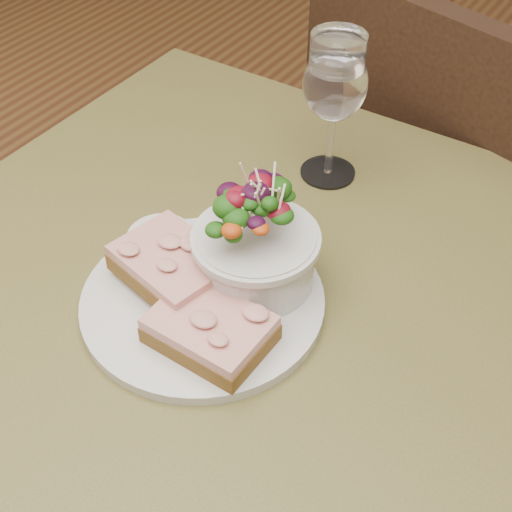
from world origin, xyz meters
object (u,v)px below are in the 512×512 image
Objects in this scene: sandwich_front at (210,329)px; salad_bowl at (256,236)px; dinner_plate at (203,301)px; chair_far at (437,274)px; wine_glass at (335,88)px; sandwich_back at (173,265)px; ramekin at (161,245)px; cafe_table at (244,357)px.

salad_bowl reaches higher than sandwich_front.
dinner_plate is at bearing -120.60° from salad_bowl.
chair_far is 5.14× the size of wine_glass.
sandwich_front is at bearing -82.52° from wine_glass.
sandwich_back is at bearing -143.49° from salad_bowl.
chair_far is 0.82m from sandwich_back.
ramekin is (-0.11, 0.06, 0.00)m from sandwich_front.
chair_far reaches higher than sandwich_front.
wine_glass is at bearing 96.84° from cafe_table.
chair_far reaches higher than dinner_plate.
sandwich_back is at bearing 95.13° from chair_far.
sandwich_front is 0.33m from wine_glass.
wine_glass reaches higher than sandwich_back.
cafe_table is 0.33m from wine_glass.
wine_glass reaches higher than dinner_plate.
sandwich_back is (-0.08, 0.04, 0.01)m from sandwich_front.
sandwich_back is 0.04m from ramekin.
dinner_plate is at bearing 98.42° from chair_far.
sandwich_front is 0.11m from salad_bowl.
cafe_table is 4.57× the size of wine_glass.
ramekin is (-0.15, -0.63, 0.49)m from chair_far.
sandwich_back reaches higher than ramekin.
salad_bowl is (0.07, 0.05, 0.04)m from sandwich_back.
wine_glass is at bearing 93.66° from chair_far.
chair_far reaches higher than cafe_table.
chair_far reaches higher than salad_bowl.
sandwich_front is at bearing -80.45° from cafe_table.
sandwich_back is 0.29m from wine_glass.
cafe_table is 0.12m from dinner_plate.
sandwich_front is 0.09m from sandwich_back.
ramekin reaches higher than dinner_plate.
dinner_plate is 0.09m from salad_bowl.
salad_bowl is (-0.01, 0.10, 0.04)m from sandwich_front.
dinner_plate is 1.90× the size of sandwich_back.
sandwich_front is 0.13m from ramekin.
chair_far is at bearing 85.49° from cafe_table.
dinner_plate is at bearing -131.57° from cafe_table.
dinner_plate is 3.93× the size of ramekin.
dinner_plate is 0.08m from ramekin.
chair_far is 3.56× the size of dinner_plate.
wine_glass is at bearing 90.06° from dinner_plate.
chair_far is at bearing 78.48° from wine_glass.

